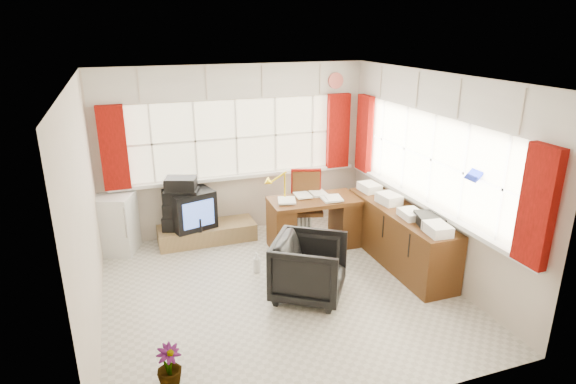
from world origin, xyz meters
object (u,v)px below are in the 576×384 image
(radiator, at_px, (297,228))
(tv_bench, at_px, (207,233))
(task_chair, at_px, (306,204))
(mini_fridge, at_px, (116,224))
(credenza, at_px, (399,235))
(desk, at_px, (314,220))
(desk_lamp, at_px, (285,180))
(crt_tv, at_px, (190,208))
(office_chair, at_px, (309,268))

(radiator, height_order, tv_bench, radiator)
(task_chair, relative_size, mini_fridge, 1.28)
(credenza, bearing_deg, mini_fridge, 155.50)
(desk, height_order, radiator, desk)
(credenza, height_order, tv_bench, credenza)
(desk_lamp, relative_size, radiator, 0.65)
(tv_bench, bearing_deg, desk, -25.74)
(radiator, bearing_deg, tv_bench, 154.88)
(desk, distance_m, mini_fridge, 2.75)
(desk, bearing_deg, crt_tv, 156.20)
(desk_lamp, xyz_separation_m, task_chair, (0.36, 0.10, -0.44))
(tv_bench, distance_m, crt_tv, 0.46)
(radiator, xyz_separation_m, credenza, (1.08, -0.96, 0.14))
(desk_lamp, bearing_deg, credenza, -37.67)
(credenza, xyz_separation_m, crt_tv, (-2.50, 1.56, 0.13))
(office_chair, xyz_separation_m, credenza, (1.43, 0.40, 0.03))
(desk_lamp, height_order, task_chair, desk_lamp)
(radiator, xyz_separation_m, mini_fridge, (-2.43, 0.64, 0.16))
(office_chair, bearing_deg, mini_fridge, 79.66)
(desk, distance_m, radiator, 0.28)
(office_chair, distance_m, radiator, 1.40)
(desk_lamp, distance_m, radiator, 0.77)
(crt_tv, bearing_deg, desk_lamp, -25.35)
(desk_lamp, bearing_deg, task_chair, 15.83)
(desk, height_order, office_chair, desk)
(tv_bench, bearing_deg, radiator, -25.12)
(radiator, relative_size, mini_fridge, 0.76)
(crt_tv, xyz_separation_m, mini_fridge, (-1.02, 0.04, -0.11))
(radiator, distance_m, mini_fridge, 2.52)
(desk, distance_m, tv_bench, 1.59)
(task_chair, height_order, tv_bench, task_chair)
(tv_bench, height_order, mini_fridge, mini_fridge)
(task_chair, bearing_deg, tv_bench, 162.18)
(desk_lamp, bearing_deg, office_chair, -97.30)
(credenza, distance_m, crt_tv, 2.94)
(task_chair, xyz_separation_m, crt_tv, (-1.60, 0.48, -0.04))
(tv_bench, height_order, crt_tv, crt_tv)
(office_chair, relative_size, mini_fridge, 0.97)
(task_chair, distance_m, credenza, 1.41)
(desk, relative_size, task_chair, 1.20)
(desk, height_order, credenza, credenza)
(radiator, bearing_deg, desk, -29.25)
(tv_bench, xyz_separation_m, crt_tv, (-0.22, 0.04, 0.40))
(radiator, height_order, crt_tv, crt_tv)
(office_chair, bearing_deg, desk, 9.09)
(task_chair, height_order, radiator, task_chair)
(radiator, xyz_separation_m, tv_bench, (-1.20, 0.56, -0.13))
(radiator, height_order, mini_fridge, mini_fridge)
(desk_lamp, bearing_deg, mini_fridge, 164.42)
(desk, bearing_deg, tv_bench, 154.26)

